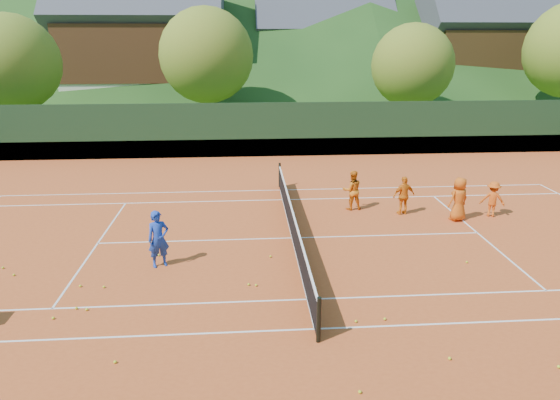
{
  "coord_description": "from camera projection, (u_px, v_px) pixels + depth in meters",
  "views": [
    {
      "loc": [
        -1.53,
        -15.42,
        6.47
      ],
      "look_at": [
        -0.42,
        0.0,
        1.37
      ],
      "focal_mm": 32.0,
      "sensor_mm": 36.0,
      "label": 1
    }
  ],
  "objects": [
    {
      "name": "ground",
      "position": [
        292.0,
        239.0,
        16.73
      ],
      "size": [
        400.0,
        400.0,
        0.0
      ],
      "primitive_type": "plane",
      "color": "#295119",
      "rests_on": "ground"
    },
    {
      "name": "clay_court",
      "position": [
        292.0,
        238.0,
        16.73
      ],
      "size": [
        40.0,
        24.0,
        0.02
      ],
      "primitive_type": "cube",
      "color": "#B3471D",
      "rests_on": "ground"
    },
    {
      "name": "coach",
      "position": [
        158.0,
        239.0,
        14.45
      ],
      "size": [
        0.73,
        0.62,
        1.7
      ],
      "primitive_type": "imported",
      "rotation": [
        0.0,
        0.0,
        0.4
      ],
      "color": "#1A3BAB",
      "rests_on": "clay_court"
    },
    {
      "name": "student_a",
      "position": [
        352.0,
        190.0,
        19.27
      ],
      "size": [
        0.81,
        0.66,
        1.56
      ],
      "primitive_type": "imported",
      "rotation": [
        0.0,
        0.0,
        3.23
      ],
      "color": "orange",
      "rests_on": "clay_court"
    },
    {
      "name": "student_b",
      "position": [
        404.0,
        196.0,
        18.75
      ],
      "size": [
        0.92,
        0.52,
        1.48
      ],
      "primitive_type": "imported",
      "rotation": [
        0.0,
        0.0,
        3.33
      ],
      "color": "orange",
      "rests_on": "clay_court"
    },
    {
      "name": "student_c",
      "position": [
        459.0,
        199.0,
        18.1
      ],
      "size": [
        0.92,
        0.75,
        1.62
      ],
      "primitive_type": "imported",
      "rotation": [
        0.0,
        0.0,
        3.48
      ],
      "color": "#CC5412",
      "rests_on": "clay_court"
    },
    {
      "name": "student_d",
      "position": [
        493.0,
        199.0,
        18.56
      ],
      "size": [
        1.0,
        0.8,
        1.34
      ],
      "primitive_type": "imported",
      "rotation": [
        0.0,
        0.0,
        2.73
      ],
      "color": "#D55213",
      "rests_on": "clay_court"
    },
    {
      "name": "tennis_ball_1",
      "position": [
        159.0,
        255.0,
        15.34
      ],
      "size": [
        0.07,
        0.07,
        0.07
      ],
      "primitive_type": "sphere",
      "color": "#C1DC24",
      "rests_on": "clay_court"
    },
    {
      "name": "tennis_ball_5",
      "position": [
        14.0,
        275.0,
        14.07
      ],
      "size": [
        0.07,
        0.07,
        0.07
      ],
      "primitive_type": "sphere",
      "color": "#C1DC24",
      "rests_on": "clay_court"
    },
    {
      "name": "tennis_ball_6",
      "position": [
        115.0,
        362.0,
        10.32
      ],
      "size": [
        0.07,
        0.07,
        0.07
      ],
      "primitive_type": "sphere",
      "color": "#C1DC24",
      "rests_on": "clay_court"
    },
    {
      "name": "tennis_ball_7",
      "position": [
        256.0,
        285.0,
        13.49
      ],
      "size": [
        0.07,
        0.07,
        0.07
      ],
      "primitive_type": "sphere",
      "color": "#C1DC24",
      "rests_on": "clay_court"
    },
    {
      "name": "tennis_ball_10",
      "position": [
        356.0,
        321.0,
        11.79
      ],
      "size": [
        0.07,
        0.07,
        0.07
      ],
      "primitive_type": "sphere",
      "color": "#C1DC24",
      "rests_on": "clay_court"
    },
    {
      "name": "tennis_ball_12",
      "position": [
        360.0,
        392.0,
        9.45
      ],
      "size": [
        0.07,
        0.07,
        0.07
      ],
      "primitive_type": "sphere",
      "color": "#C1DC24",
      "rests_on": "clay_court"
    },
    {
      "name": "tennis_ball_13",
      "position": [
        467.0,
        262.0,
        14.87
      ],
      "size": [
        0.07,
        0.07,
        0.07
      ],
      "primitive_type": "sphere",
      "color": "#C1DC24",
      "rests_on": "clay_court"
    },
    {
      "name": "tennis_ball_14",
      "position": [
        559.0,
        367.0,
        10.16
      ],
      "size": [
        0.07,
        0.07,
        0.07
      ],
      "primitive_type": "sphere",
      "color": "#C1DC24",
      "rests_on": "clay_court"
    },
    {
      "name": "tennis_ball_15",
      "position": [
        104.0,
        287.0,
        13.4
      ],
      "size": [
        0.07,
        0.07,
        0.07
      ],
      "primitive_type": "sphere",
      "color": "#C1DC24",
      "rests_on": "clay_court"
    },
    {
      "name": "tennis_ball_16",
      "position": [
        53.0,
        318.0,
        11.92
      ],
      "size": [
        0.07,
        0.07,
        0.07
      ],
      "primitive_type": "sphere",
      "color": "#C1DC24",
      "rests_on": "clay_court"
    },
    {
      "name": "tennis_ball_17",
      "position": [
        76.0,
        308.0,
        12.35
      ],
      "size": [
        0.07,
        0.07,
        0.07
      ],
      "primitive_type": "sphere",
      "color": "#C1DC24",
      "rests_on": "clay_court"
    },
    {
      "name": "tennis_ball_18",
      "position": [
        385.0,
        319.0,
        11.88
      ],
      "size": [
        0.07,
        0.07,
        0.07
      ],
      "primitive_type": "sphere",
      "color": "#C1DC24",
      "rests_on": "clay_court"
    },
    {
      "name": "tennis_ball_19",
      "position": [
        450.0,
        358.0,
        10.43
      ],
      "size": [
        0.07,
        0.07,
        0.07
      ],
      "primitive_type": "sphere",
      "color": "#C1DC24",
      "rests_on": "clay_court"
    },
    {
      "name": "tennis_ball_20",
      "position": [
        87.0,
        309.0,
        12.29
      ],
      "size": [
        0.07,
        0.07,
        0.07
      ],
      "primitive_type": "sphere",
      "color": "#C1DC24",
      "rests_on": "clay_court"
    },
    {
      "name": "tennis_ball_23",
      "position": [
        3.0,
        268.0,
        14.51
      ],
      "size": [
        0.07,
        0.07,
        0.07
      ],
      "primitive_type": "sphere",
      "color": "#C1DC24",
      "rests_on": "clay_court"
    },
    {
      "name": "tennis_ball_24",
      "position": [
        271.0,
        256.0,
        15.25
      ],
      "size": [
        0.07,
        0.07,
        0.07
      ],
      "primitive_type": "sphere",
      "color": "#C1DC24",
      "rests_on": "clay_court"
    },
    {
      "name": "tennis_ball_25",
      "position": [
        249.0,
        284.0,
        13.53
      ],
      "size": [
        0.07,
        0.07,
        0.07
      ],
      "primitive_type": "sphere",
      "color": "#C1DC24",
      "rests_on": "clay_court"
    },
    {
      "name": "tennis_ball_26",
      "position": [
        80.0,
        286.0,
        13.45
      ],
      "size": [
        0.07,
        0.07,
        0.07
      ],
      "primitive_type": "sphere",
      "color": "#C1DC24",
      "rests_on": "clay_court"
    },
    {
      "name": "court_lines",
      "position": [
        292.0,
        238.0,
        16.73
      ],
      "size": [
        23.83,
        11.03,
        0.0
      ],
      "color": "white",
      "rests_on": "clay_court"
    },
    {
      "name": "tennis_net",
      "position": [
        293.0,
        224.0,
        16.57
      ],
      "size": [
        0.1,
        12.07,
        1.1
      ],
      "color": "black",
      "rests_on": "clay_court"
    },
    {
      "name": "perimeter_fence",
      "position": [
        293.0,
        203.0,
        16.34
      ],
      "size": [
        40.4,
        24.24,
        3.0
      ],
      "color": "#153119",
      "rests_on": "clay_court"
    },
    {
      "name": "chalet_left",
      "position": [
        143.0,
        46.0,
        42.7
      ],
      "size": [
        13.8,
        9.93,
        12.92
      ],
      "color": "beige",
      "rests_on": "ground"
    },
    {
      "name": "chalet_mid",
      "position": [
        321.0,
        52.0,
        47.79
      ],
      "size": [
        12.65,
        8.82,
        11.45
      ],
      "color": "beige",
      "rests_on": "ground"
    },
    {
      "name": "chalet_right",
      "position": [
        482.0,
        50.0,
        44.87
      ],
      "size": [
        11.5,
        8.82,
        11.91
      ],
      "color": "beige",
      "rests_on": "ground"
    },
    {
      "name": "tree_a",
      "position": [
        11.0,
        63.0,
        31.17
      ],
      "size": [
        6.0,
        6.0,
        7.88
      ],
      "color": "#3F2819",
      "rests_on": "ground"
    },
    {
      "name": "tree_b",
      "position": [
        206.0,
        56.0,
        33.78
      ],
      "size": [
        6.4,
        6.4,
        8.4
      ],
      "color": "#3E2619",
      "rests_on": "ground"
    },
    {
      "name": "tree_c",
      "position": [
        412.0,
        66.0,
        33.99
      ],
      "size": [
        5.6,
        5.6,
        7.35
      ],
      "color": "#3D2718",
      "rests_on": "ground"
    }
  ]
}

